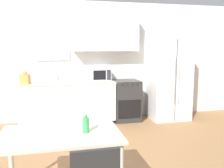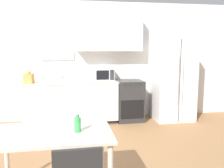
% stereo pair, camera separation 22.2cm
% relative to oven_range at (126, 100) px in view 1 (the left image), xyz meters
% --- Properties ---
extents(ground_plane, '(12.00, 12.00, 0.00)m').
position_rel_oven_range_xyz_m(ground_plane, '(-1.11, -1.88, -0.46)').
color(ground_plane, '#9E7047').
extents(wall_back, '(12.00, 0.38, 2.70)m').
position_rel_oven_range_xyz_m(wall_back, '(-1.01, 0.30, 0.99)').
color(wall_back, silver).
rests_on(wall_back, ground_plane).
extents(kitchen_counter, '(2.04, 0.62, 0.93)m').
position_rel_oven_range_xyz_m(kitchen_counter, '(-1.32, 0.00, 0.01)').
color(kitchen_counter, '#333333').
rests_on(kitchen_counter, ground_plane).
extents(oven_range, '(0.59, 0.62, 0.93)m').
position_rel_oven_range_xyz_m(oven_range, '(0.00, 0.00, 0.00)').
color(oven_range, '#2D2D2D').
rests_on(oven_range, ground_plane).
extents(refrigerator, '(0.88, 0.79, 1.87)m').
position_rel_oven_range_xyz_m(refrigerator, '(1.01, -0.07, 0.47)').
color(refrigerator, white).
rests_on(refrigerator, ground_plane).
extents(kitchen_sink, '(0.72, 0.46, 0.24)m').
position_rel_oven_range_xyz_m(kitchen_sink, '(-1.59, 0.01, 0.48)').
color(kitchen_sink, '#B7BABC').
rests_on(kitchen_sink, kitchen_counter).
extents(microwave, '(0.43, 0.34, 0.28)m').
position_rel_oven_range_xyz_m(microwave, '(-0.57, 0.10, 0.61)').
color(microwave, silver).
rests_on(microwave, kitchen_counter).
extents(coffee_mug, '(0.13, 0.09, 0.08)m').
position_rel_oven_range_xyz_m(coffee_mug, '(-0.88, -0.15, 0.51)').
color(coffee_mug, white).
rests_on(coffee_mug, kitchen_counter).
extents(grocery_bag_0, '(0.22, 0.20, 0.27)m').
position_rel_oven_range_xyz_m(grocery_bag_0, '(-2.17, -0.10, 0.58)').
color(grocery_bag_0, '#DB994C').
rests_on(grocery_bag_0, kitchen_counter).
extents(dining_table, '(1.24, 0.80, 0.78)m').
position_rel_oven_range_xyz_m(dining_table, '(-1.53, -2.86, 0.21)').
color(dining_table, beige).
rests_on(dining_table, ground_plane).
extents(drink_bottle, '(0.07, 0.07, 0.21)m').
position_rel_oven_range_xyz_m(drink_bottle, '(-1.27, -2.90, 0.40)').
color(drink_bottle, '#3FB259').
rests_on(drink_bottle, dining_table).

